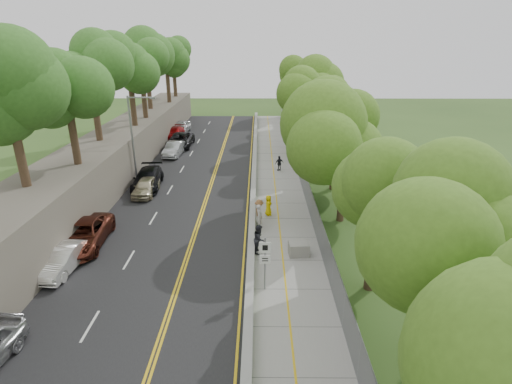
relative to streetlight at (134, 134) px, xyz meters
The scene contains 25 objects.
ground 18.08m from the streetlight, 53.23° to the right, with size 140.00×140.00×0.00m, color #33511E.
road 6.93m from the streetlight, 11.17° to the left, with size 11.20×66.00×0.04m, color black.
sidewalk 13.84m from the streetlight, ahead, with size 4.20×66.00×0.05m, color gray.
jersey_barrier 11.60m from the streetlight, ahead, with size 0.42×66.00×0.60m, color #77E818.
rock_embankment 4.15m from the streetlight, 161.78° to the left, with size 5.00×66.00×4.00m, color #595147.
chainlink_fence 15.58m from the streetlight, ahead, with size 0.04×66.00×2.00m, color slate.
trees_embankment 6.46m from the streetlight, 158.49° to the left, with size 6.40×66.00×13.00m, color #3C7526, non-canonical shape.
trees_fenceside 17.65m from the streetlight, ahead, with size 7.00×66.00×14.00m, color #528123, non-canonical shape.
streetlight is the anchor object (origin of this frame).
signpost 20.72m from the streetlight, 55.92° to the right, with size 0.62×0.09×3.10m.
construction_barrel 19.24m from the streetlight, 38.19° to the left, with size 0.52×0.52×0.86m, color orange.
concrete_block 19.54m from the streetlight, 44.29° to the right, with size 1.23×0.92×0.82m, color gray.
car_1 15.64m from the streetlight, 90.52° to the right, with size 1.51×4.32×1.42m, color white.
car_2 12.80m from the streetlight, 90.65° to the right, with size 2.69×5.83×1.62m, color #552216.
car_3 4.20m from the streetlight, 49.39° to the right, with size 2.27×5.60×1.62m, color black.
car_4 5.18m from the streetlight, 64.68° to the right, with size 1.69×4.19×1.43m, color tan.
car_5 10.01m from the streetlight, 80.90° to the left, with size 1.63×4.67×1.54m, color #A8ABAF.
car_6 13.67m from the streetlight, 83.61° to the left, with size 2.77×6.01×1.67m, color black.
car_7 17.80m from the streetlight, 90.45° to the left, with size 2.07×5.09×1.48m, color maroon.
car_8 21.23m from the streetlight, 89.48° to the left, with size 1.97×4.91×1.67m, color silver.
painter_0 14.50m from the streetlight, 31.64° to the right, with size 0.78×0.51×1.59m, color yellow.
painter_1 15.29m from the streetlight, 40.97° to the right, with size 0.68×0.44×1.85m, color beige.
painter_2 17.55m from the streetlight, 49.22° to the right, with size 0.91×0.71×1.87m, color #222328.
painter_3 14.70m from the streetlight, 37.99° to the right, with size 1.17×0.67×1.81m, color brown.
person_far 14.26m from the streetlight, 15.09° to the left, with size 0.90×0.38×1.54m, color black.
Camera 1 is at (0.71, -21.13, 12.67)m, focal length 28.00 mm.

